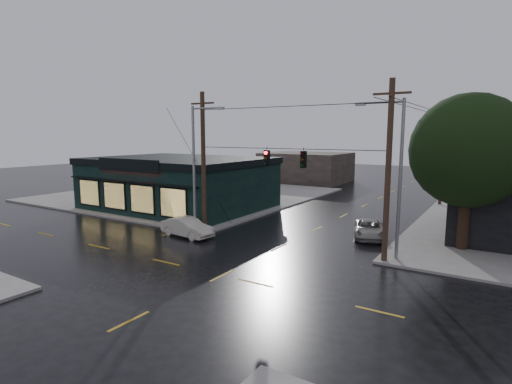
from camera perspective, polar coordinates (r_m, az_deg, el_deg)
The scene contains 15 objects.
ground_plane at distance 21.02m, azimuth -4.83°, elevation -11.79°, with size 160.00×160.00×0.00m, color black.
sidewalk_nw at distance 48.46m, azimuth -9.54°, elevation -0.32°, with size 28.00×28.00×0.15m, color gray.
pizza_shop at distance 39.62m, azimuth -10.98°, elevation 1.38°, with size 16.30×12.34×4.90m.
corner_tree at distance 27.32m, azimuth 28.12°, elevation 5.19°, with size 6.90×6.90×9.52m.
utility_pole_nw at distance 29.77m, azimuth -7.33°, elevation -5.80°, with size 2.00×0.32×10.15m, color #311E15, non-canonical shape.
utility_pole_ne at distance 24.00m, azimuth 17.79°, elevation -9.60°, with size 2.00×0.32×10.15m, color #311E15, non-canonical shape.
utility_pole_far_a at distance 44.66m, azimuth 24.72°, elevation -1.79°, with size 2.00×0.32×9.65m, color #311E15, non-canonical shape.
utility_pole_far_b at distance 64.38m, azimuth 27.08°, elevation 0.92°, with size 2.00×0.32×9.15m, color #311E15, non-canonical shape.
utility_pole_far_c at distance 84.23m, azimuth 28.34°, elevation 2.36°, with size 2.00×0.32×9.15m, color #311E15, non-canonical shape.
span_signal_assembly at distance 25.24m, azimuth 4.12°, elevation 4.83°, with size 13.00×0.48×1.23m.
streetlight_nw at distance 29.44m, azimuth -8.65°, elevation -5.99°, with size 5.40×0.30×9.15m, color gray, non-canonical shape.
streetlight_ne at distance 24.55m, azimuth 19.35°, elevation -9.27°, with size 5.40×0.30×9.15m, color gray, non-canonical shape.
bg_building_west at distance 61.68m, azimuth 7.18°, elevation 3.54°, with size 12.00×10.00×4.40m, color #302723.
sedan_cream at distance 28.74m, azimuth -9.81°, elevation -4.98°, with size 1.44×4.12×1.36m, color beige.
suv_silver at distance 29.17m, azimuth 15.88°, elevation -5.13°, with size 2.00×4.34×1.21m, color gray.
Camera 1 is at (11.94, -15.74, 7.19)m, focal length 28.00 mm.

